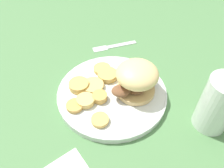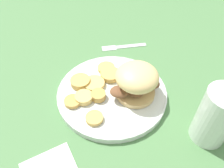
{
  "view_description": "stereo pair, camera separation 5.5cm",
  "coord_description": "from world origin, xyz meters",
  "px_view_note": "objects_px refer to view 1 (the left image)",
  "views": [
    {
      "loc": [
        -0.18,
        0.33,
        0.44
      ],
      "look_at": [
        0.0,
        0.0,
        0.04
      ],
      "focal_mm": 35.0,
      "sensor_mm": 36.0,
      "label": 1
    },
    {
      "loc": [
        -0.23,
        0.3,
        0.44
      ],
      "look_at": [
        0.0,
        0.0,
        0.04
      ],
      "focal_mm": 35.0,
      "sensor_mm": 36.0,
      "label": 2
    }
  ],
  "objects_px": {
    "dinner_plate": "(112,93)",
    "sandwich": "(137,78)",
    "drinking_glass": "(218,104)",
    "fork": "(114,46)"
  },
  "relations": [
    {
      "from": "drinking_glass",
      "to": "sandwich",
      "type": "bearing_deg",
      "value": 3.44
    },
    {
      "from": "sandwich",
      "to": "drinking_glass",
      "type": "bearing_deg",
      "value": -176.56
    },
    {
      "from": "dinner_plate",
      "to": "drinking_glass",
      "type": "height_order",
      "value": "drinking_glass"
    },
    {
      "from": "dinner_plate",
      "to": "drinking_glass",
      "type": "bearing_deg",
      "value": -171.03
    },
    {
      "from": "dinner_plate",
      "to": "drinking_glass",
      "type": "relative_size",
      "value": 2.05
    },
    {
      "from": "drinking_glass",
      "to": "dinner_plate",
      "type": "bearing_deg",
      "value": 8.97
    },
    {
      "from": "dinner_plate",
      "to": "sandwich",
      "type": "xyz_separation_m",
      "value": [
        -0.05,
        -0.03,
        0.06
      ]
    },
    {
      "from": "fork",
      "to": "drinking_glass",
      "type": "bearing_deg",
      "value": 155.78
    },
    {
      "from": "sandwich",
      "to": "fork",
      "type": "xyz_separation_m",
      "value": [
        0.15,
        -0.16,
        -0.07
      ]
    },
    {
      "from": "dinner_plate",
      "to": "drinking_glass",
      "type": "xyz_separation_m",
      "value": [
        -0.24,
        -0.04,
        0.06
      ]
    }
  ]
}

